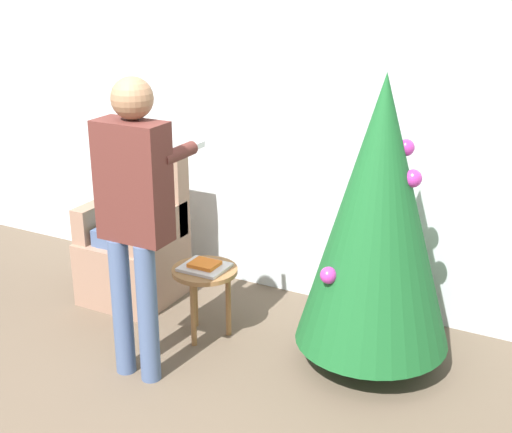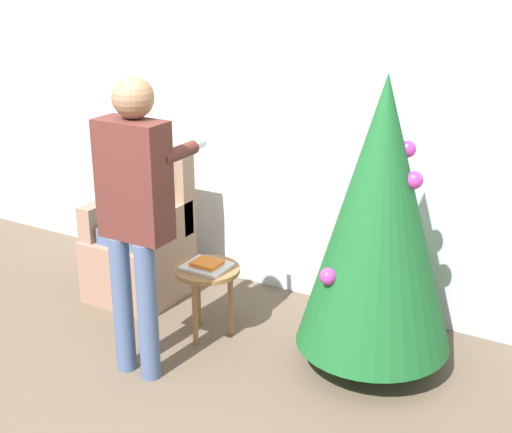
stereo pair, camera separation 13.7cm
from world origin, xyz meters
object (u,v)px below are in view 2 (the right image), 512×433
object	(u,v)px
armchair	(142,245)
person_standing	(135,202)
christmas_tree	(379,216)
side_stool	(207,278)
person_seated	(137,204)

from	to	relation	value
armchair	person_standing	bearing A→B (deg)	-51.52
christmas_tree	side_stool	size ratio (longest dim) A/B	3.70
person_seated	person_standing	distance (m)	1.09
christmas_tree	person_seated	bearing A→B (deg)	178.62
christmas_tree	person_standing	size ratio (longest dim) A/B	1.01
person_standing	armchair	bearing A→B (deg)	128.48
side_stool	armchair	bearing A→B (deg)	159.93
armchair	person_standing	distance (m)	1.25
person_standing	christmas_tree	bearing A→B (deg)	32.27
person_seated	person_standing	world-z (taller)	person_standing
christmas_tree	person_standing	world-z (taller)	christmas_tree
armchair	person_standing	xyz separation A→B (m)	(0.65, -0.82, 0.69)
armchair	side_stool	xyz separation A→B (m)	(0.76, -0.28, 0.02)
christmas_tree	person_seated	xyz separation A→B (m)	(-1.84, 0.04, -0.26)
armchair	person_standing	world-z (taller)	person_standing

